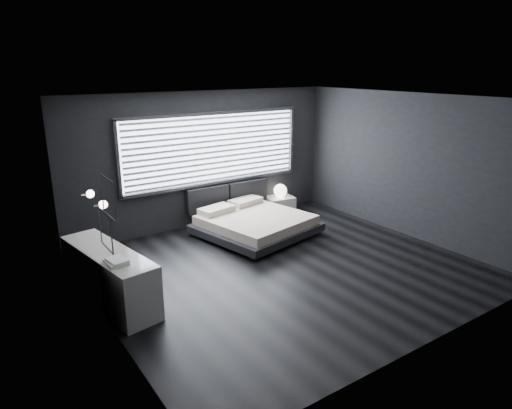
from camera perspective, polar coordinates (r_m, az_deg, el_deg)
room at (r=7.35m, az=3.72°, el=2.11°), size 6.04×6.00×2.80m
window at (r=9.62m, az=-5.23°, el=6.94°), size 4.14×0.09×1.52m
headboard at (r=9.94m, az=-3.53°, el=1.15°), size 1.96×0.16×0.52m
sconce_near at (r=6.08m, az=-18.59°, el=-0.02°), size 0.18×0.11×0.11m
sconce_far at (r=6.64m, az=-20.04°, el=1.25°), size 0.18×0.11×0.11m
wall_art_upper at (r=5.43m, az=-18.00°, el=0.80°), size 0.01×0.48×0.48m
wall_art_lower at (r=5.80m, az=-18.29°, el=-3.09°), size 0.01×0.48×0.48m
bed at (r=9.18m, az=-0.17°, el=-2.31°), size 2.38×2.31×0.53m
nightstand at (r=10.63m, az=2.92°, el=0.04°), size 0.69×0.60×0.36m
orb_lamp at (r=10.52m, az=3.05°, el=1.75°), size 0.30×0.30×0.30m
dresser at (r=6.93m, az=-17.85°, el=-8.51°), size 0.87×2.04×0.79m
book_stack at (r=6.30m, az=-17.04°, el=-6.82°), size 0.27×0.35×0.07m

